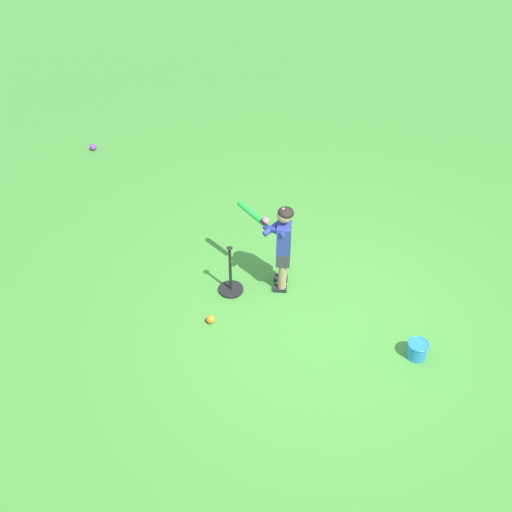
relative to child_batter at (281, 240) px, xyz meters
name	(u,v)px	position (x,y,z in m)	size (l,w,h in m)	color
ground_plane	(320,322)	(-0.61, -0.38, -0.65)	(40.00, 40.00, 0.00)	#479338
child_batter	(281,240)	(0.00, 0.00, 0.00)	(0.60, 0.59, 1.08)	#232328
play_ball_center_lawn	(93,147)	(3.11, 2.54, -0.60)	(0.10, 0.10, 0.10)	purple
play_ball_behind_batter	(265,221)	(1.14, 0.09, -0.60)	(0.10, 0.10, 0.10)	pink
play_ball_far_left	(211,319)	(-0.56, 0.79, -0.60)	(0.09, 0.09, 0.09)	orange
batting_tee	(231,284)	(-0.07, 0.56, -0.55)	(0.28, 0.28, 0.62)	black
toy_bucket	(417,349)	(-1.14, -1.28, -0.55)	(0.22, 0.22, 0.19)	#2884DB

